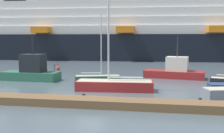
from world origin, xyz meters
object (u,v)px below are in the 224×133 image
object	(u,v)px
channel_buoy_1	(42,69)
channel_buoy_2	(58,68)
cruise_ship	(89,34)
fishing_boat_1	(32,71)
channel_buoy_0	(55,74)
sailboat_1	(98,78)
sailboat_3	(114,84)
fishing_boat_0	(175,71)

from	to	relation	value
channel_buoy_1	channel_buoy_2	size ratio (longest dim) A/B	1.08
channel_buoy_1	cruise_ship	distance (m)	26.92
fishing_boat_1	channel_buoy_1	bearing A→B (deg)	109.41
channel_buoy_0	channel_buoy_1	bearing A→B (deg)	127.14
channel_buoy_1	channel_buoy_2	distance (m)	2.44
channel_buoy_0	cruise_ship	xyz separation A→B (m)	(-3.74, 31.94, 5.66)
sailboat_1	sailboat_3	world-z (taller)	sailboat_3
channel_buoy_1	fishing_boat_0	bearing A→B (deg)	-11.27
channel_buoy_1	sailboat_3	bearing A→B (deg)	-45.01
sailboat_3	channel_buoy_0	bearing A→B (deg)	-44.31
fishing_boat_0	channel_buoy_1	xyz separation A→B (m)	(-19.45, 3.88, -0.56)
sailboat_3	fishing_boat_0	distance (m)	11.28
sailboat_1	fishing_boat_0	xyz separation A→B (m)	(8.93, 4.29, 0.48)
fishing_boat_0	channel_buoy_0	world-z (taller)	fishing_boat_0
channel_buoy_0	cruise_ship	bearing A→B (deg)	96.68
fishing_boat_0	cruise_ship	xyz separation A→B (m)	(-18.93, 30.20, 5.10)
fishing_boat_1	channel_buoy_0	bearing A→B (deg)	65.19
fishing_boat_0	channel_buoy_1	size ratio (longest dim) A/B	4.53
sailboat_1	cruise_ship	world-z (taller)	cruise_ship
sailboat_1	channel_buoy_0	distance (m)	6.76
fishing_boat_0	channel_buoy_2	xyz separation A→B (m)	(-17.49, 5.33, -0.60)
sailboat_3	channel_buoy_2	world-z (taller)	sailboat_3
sailboat_1	channel_buoy_2	size ratio (longest dim) A/B	4.91
fishing_boat_1	cruise_ship	world-z (taller)	cruise_ship
fishing_boat_0	channel_buoy_2	bearing A→B (deg)	173.52
fishing_boat_0	channel_buoy_0	size ratio (longest dim) A/B	4.54
fishing_boat_0	channel_buoy_2	distance (m)	18.30
sailboat_3	fishing_boat_0	xyz separation A→B (m)	(6.10, 9.49, 0.28)
sailboat_1	fishing_boat_0	size ratio (longest dim) A/B	1.00
fishing_boat_1	channel_buoy_1	distance (m)	9.17
channel_buoy_2	fishing_boat_1	bearing A→B (deg)	-86.22
sailboat_1	fishing_boat_1	size ratio (longest dim) A/B	1.12
sailboat_1	fishing_boat_1	xyz separation A→B (m)	(-7.89, -0.59, 0.67)
channel_buoy_0	sailboat_3	bearing A→B (deg)	-40.38
sailboat_1	fishing_boat_1	bearing A→B (deg)	168.14
channel_buoy_1	cruise_ship	size ratio (longest dim) A/B	0.02
channel_buoy_2	channel_buoy_1	bearing A→B (deg)	-143.47
sailboat_1	channel_buoy_0	world-z (taller)	sailboat_1
fishing_boat_1	channel_buoy_1	size ratio (longest dim) A/B	4.06
fishing_boat_1	channel_buoy_2	bearing A→B (deg)	96.43
sailboat_1	channel_buoy_0	xyz separation A→B (m)	(-6.26, 2.54, -0.08)
fishing_boat_0	channel_buoy_0	xyz separation A→B (m)	(-15.19, -1.75, -0.56)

